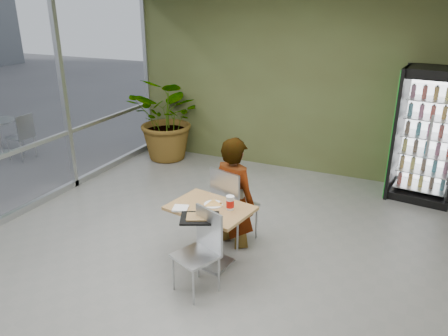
{
  "coord_description": "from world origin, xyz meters",
  "views": [
    {
      "loc": [
        2.13,
        -4.0,
        2.98
      ],
      "look_at": [
        0.03,
        0.63,
        1.0
      ],
      "focal_mm": 35.0,
      "sensor_mm": 36.0,
      "label": 1
    }
  ],
  "objects_px": {
    "dining_table": "(211,223)",
    "soda_cup": "(230,203)",
    "potted_plant": "(169,119)",
    "beverage_fridge": "(428,136)",
    "chair_near": "(202,244)",
    "cafeteria_tray": "(200,218)",
    "seated_woman": "(234,202)",
    "chair_far": "(230,200)"
  },
  "relations": [
    {
      "from": "dining_table",
      "to": "chair_near",
      "type": "relative_size",
      "value": 1.11
    },
    {
      "from": "potted_plant",
      "to": "seated_woman",
      "type": "bearing_deg",
      "value": -45.16
    },
    {
      "from": "soda_cup",
      "to": "chair_near",
      "type": "bearing_deg",
      "value": -102.09
    },
    {
      "from": "dining_table",
      "to": "soda_cup",
      "type": "xyz_separation_m",
      "value": [
        0.23,
        0.04,
        0.29
      ]
    },
    {
      "from": "dining_table",
      "to": "potted_plant",
      "type": "bearing_deg",
      "value": 128.1
    },
    {
      "from": "soda_cup",
      "to": "potted_plant",
      "type": "relative_size",
      "value": 0.1
    },
    {
      "from": "beverage_fridge",
      "to": "chair_far",
      "type": "bearing_deg",
      "value": -123.08
    },
    {
      "from": "soda_cup",
      "to": "cafeteria_tray",
      "type": "height_order",
      "value": "soda_cup"
    },
    {
      "from": "chair_far",
      "to": "chair_near",
      "type": "bearing_deg",
      "value": 112.67
    },
    {
      "from": "chair_near",
      "to": "dining_table",
      "type": "bearing_deg",
      "value": 128.78
    },
    {
      "from": "dining_table",
      "to": "beverage_fridge",
      "type": "distance_m",
      "value": 3.82
    },
    {
      "from": "chair_near",
      "to": "cafeteria_tray",
      "type": "bearing_deg",
      "value": 148.29
    },
    {
      "from": "chair_near",
      "to": "beverage_fridge",
      "type": "bearing_deg",
      "value": 82.73
    },
    {
      "from": "cafeteria_tray",
      "to": "potted_plant",
      "type": "height_order",
      "value": "potted_plant"
    },
    {
      "from": "chair_far",
      "to": "potted_plant",
      "type": "distance_m",
      "value": 3.41
    },
    {
      "from": "seated_woman",
      "to": "dining_table",
      "type": "bearing_deg",
      "value": 101.54
    },
    {
      "from": "chair_near",
      "to": "potted_plant",
      "type": "relative_size",
      "value": 0.56
    },
    {
      "from": "chair_near",
      "to": "potted_plant",
      "type": "distance_m",
      "value": 4.25
    },
    {
      "from": "chair_far",
      "to": "beverage_fridge",
      "type": "relative_size",
      "value": 0.5
    },
    {
      "from": "dining_table",
      "to": "cafeteria_tray",
      "type": "height_order",
      "value": "cafeteria_tray"
    },
    {
      "from": "seated_woman",
      "to": "soda_cup",
      "type": "height_order",
      "value": "seated_woman"
    },
    {
      "from": "dining_table",
      "to": "chair_near",
      "type": "height_order",
      "value": "chair_near"
    },
    {
      "from": "chair_near",
      "to": "soda_cup",
      "type": "bearing_deg",
      "value": 101.13
    },
    {
      "from": "potted_plant",
      "to": "soda_cup",
      "type": "bearing_deg",
      "value": -48.9
    },
    {
      "from": "chair_far",
      "to": "dining_table",
      "type": "bearing_deg",
      "value": 104.36
    },
    {
      "from": "chair_near",
      "to": "soda_cup",
      "type": "relative_size",
      "value": 5.57
    },
    {
      "from": "chair_far",
      "to": "soda_cup",
      "type": "relative_size",
      "value": 6.25
    },
    {
      "from": "seated_woman",
      "to": "beverage_fridge",
      "type": "relative_size",
      "value": 0.84
    },
    {
      "from": "chair_near",
      "to": "seated_woman",
      "type": "bearing_deg",
      "value": 117.52
    },
    {
      "from": "chair_near",
      "to": "soda_cup",
      "type": "height_order",
      "value": "chair_near"
    },
    {
      "from": "chair_far",
      "to": "cafeteria_tray",
      "type": "relative_size",
      "value": 2.47
    },
    {
      "from": "dining_table",
      "to": "cafeteria_tray",
      "type": "relative_size",
      "value": 2.45
    },
    {
      "from": "chair_near",
      "to": "potted_plant",
      "type": "bearing_deg",
      "value": 148.86
    },
    {
      "from": "chair_far",
      "to": "potted_plant",
      "type": "xyz_separation_m",
      "value": [
        -2.36,
        2.46,
        0.21
      ]
    },
    {
      "from": "soda_cup",
      "to": "cafeteria_tray",
      "type": "relative_size",
      "value": 0.4
    },
    {
      "from": "chair_near",
      "to": "beverage_fridge",
      "type": "distance_m",
      "value": 4.13
    },
    {
      "from": "seated_woman",
      "to": "beverage_fridge",
      "type": "bearing_deg",
      "value": -114.49
    },
    {
      "from": "chair_near",
      "to": "cafeteria_tray",
      "type": "xyz_separation_m",
      "value": [
        -0.1,
        0.14,
        0.22
      ]
    },
    {
      "from": "chair_near",
      "to": "soda_cup",
      "type": "distance_m",
      "value": 0.58
    },
    {
      "from": "dining_table",
      "to": "soda_cup",
      "type": "relative_size",
      "value": 6.19
    },
    {
      "from": "seated_woman",
      "to": "soda_cup",
      "type": "distance_m",
      "value": 0.64
    },
    {
      "from": "potted_plant",
      "to": "beverage_fridge",
      "type": "bearing_deg",
      "value": 1.15
    }
  ]
}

